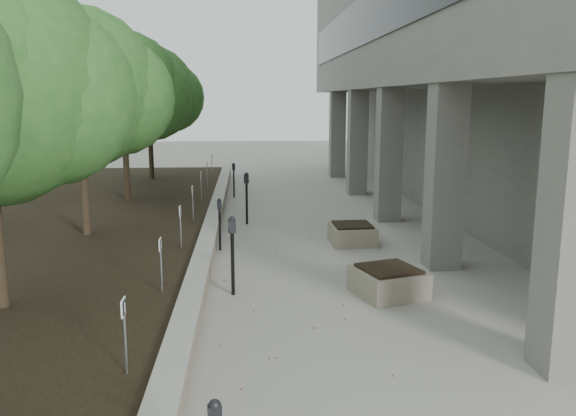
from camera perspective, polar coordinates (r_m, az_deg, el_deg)
name	(u,v)px	position (r m, az deg, el deg)	size (l,w,h in m)	color
retaining_wall	(212,229)	(15.54, -7.52, -2.10)	(0.39, 26.00, 0.50)	gray
planting_bed	(71,233)	(16.19, -20.62, -2.36)	(7.00, 26.00, 0.40)	black
crabapple_tree_3	(80,122)	(14.67, -19.83, 7.93)	(4.60, 4.00, 5.44)	#285B22
crabapple_tree_4	(124,116)	(19.53, -15.89, 8.71)	(4.60, 4.00, 5.44)	#285B22
crabapple_tree_5	(149,112)	(24.45, -13.52, 9.15)	(4.60, 4.00, 5.44)	#285B22
parking_sign_2	(125,337)	(7.34, -15.77, -12.12)	(0.04, 0.22, 0.96)	black
parking_sign_3	(161,266)	(10.13, -12.40, -5.57)	(0.04, 0.22, 0.96)	black
parking_sign_4	(181,227)	(13.01, -10.54, -1.87)	(0.04, 0.22, 0.96)	black
parking_sign_5	(193,203)	(15.94, -9.36, 0.48)	(0.04, 0.22, 0.96)	black
parking_sign_6	(201,187)	(18.89, -8.55, 2.10)	(0.04, 0.22, 0.96)	black
parking_sign_7	(207,175)	(21.85, -7.96, 3.28)	(0.04, 0.22, 0.96)	black
parking_sign_8	(212,165)	(24.82, -7.51, 4.18)	(0.04, 0.22, 0.96)	black
parking_meter_2	(233,256)	(10.97, -5.48, -4.71)	(0.15, 0.11, 1.53)	black
parking_meter_3	(220,224)	(14.23, -6.75, -1.62)	(0.13, 0.09, 1.30)	black
parking_meter_4	(247,198)	(17.12, -4.10, 0.96)	(0.15, 0.11, 1.55)	black
parking_meter_5	(234,180)	(21.81, -5.36, 2.74)	(0.13, 0.09, 1.32)	black
planter_front	(388,281)	(11.21, 9.87, -7.11)	(1.17, 1.17, 0.55)	gray
planter_back	(352,234)	(14.98, 6.35, -2.51)	(1.11, 1.11, 0.52)	gray
berry_scatter	(287,284)	(11.74, -0.13, -7.47)	(3.30, 14.10, 0.02)	maroon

